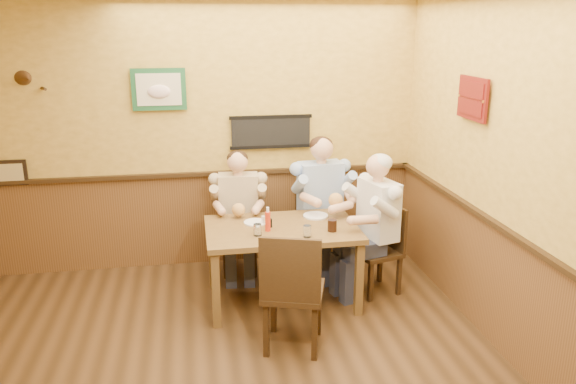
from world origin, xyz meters
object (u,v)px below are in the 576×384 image
object	(u,v)px
water_glass_left	(258,230)
salt_shaker	(263,220)
chair_back_right	(320,229)
diner_blue_polo	(320,212)
chair_back_left	(239,235)
chair_right_end	(376,250)
dining_table	(282,236)
diner_tan_shirt	(239,219)
diner_white_elder	(377,232)
water_glass_mid	(307,231)
pepper_shaker	(270,223)
hot_sauce_bottle	(268,220)
chair_near_side	(293,288)
cola_tumbler	(332,225)

from	to	relation	value
water_glass_left	salt_shaker	distance (m)	0.29
chair_back_right	diner_blue_polo	bearing A→B (deg)	0.00
diner_blue_polo	salt_shaker	xyz separation A→B (m)	(-0.67, -0.55, 0.14)
diner_blue_polo	water_glass_left	xyz separation A→B (m)	(-0.76, -0.83, 0.15)
chair_back_left	diner_blue_polo	world-z (taller)	diner_blue_polo
chair_right_end	diner_blue_polo	bearing A→B (deg)	-160.13
dining_table	diner_tan_shirt	xyz separation A→B (m)	(-0.34, 0.72, -0.06)
diner_white_elder	water_glass_mid	bearing A→B (deg)	-81.98
chair_right_end	water_glass_left	size ratio (longest dim) A/B	8.17
chair_back_right	water_glass_mid	distance (m)	1.05
chair_back_right	chair_right_end	bearing A→B (deg)	-61.89
salt_shaker	pepper_shaker	bearing A→B (deg)	-56.63
dining_table	hot_sauce_bottle	distance (m)	0.25
pepper_shaker	chair_right_end	bearing A→B (deg)	1.19
diner_blue_polo	chair_right_end	bearing A→B (deg)	-61.89
diner_white_elder	water_glass_left	distance (m)	1.22
diner_white_elder	water_glass_left	size ratio (longest dim) A/B	11.67
chair_back_right	chair_right_end	world-z (taller)	chair_back_right
diner_tan_shirt	water_glass_mid	size ratio (longest dim) A/B	11.10
water_glass_mid	pepper_shaker	xyz separation A→B (m)	(-0.28, 0.30, -0.01)
water_glass_mid	hot_sauce_bottle	bearing A→B (deg)	146.95
chair_near_side	cola_tumbler	distance (m)	0.82
water_glass_mid	pepper_shaker	size ratio (longest dim) A/B	1.32
diner_white_elder	hot_sauce_bottle	bearing A→B (deg)	-98.99
cola_tumbler	pepper_shaker	xyz separation A→B (m)	(-0.54, 0.20, -0.01)
diner_white_elder	hot_sauce_bottle	world-z (taller)	diner_white_elder
water_glass_left	chair_back_left	bearing A→B (deg)	95.71
chair_back_left	cola_tumbler	bearing A→B (deg)	-44.90
chair_right_end	dining_table	bearing A→B (deg)	-102.99
water_glass_left	pepper_shaker	world-z (taller)	water_glass_left
chair_near_side	salt_shaker	distance (m)	0.94
chair_near_side	pepper_shaker	distance (m)	0.85
chair_right_end	chair_near_side	bearing A→B (deg)	-64.85
chair_back_right	water_glass_left	world-z (taller)	chair_back_right
chair_back_right	hot_sauce_bottle	xyz separation A→B (m)	(-0.65, -0.73, 0.39)
diner_blue_polo	water_glass_mid	world-z (taller)	diner_blue_polo
salt_shaker	chair_near_side	bearing A→B (deg)	-81.93
water_glass_mid	cola_tumbler	world-z (taller)	cola_tumbler
hot_sauce_bottle	salt_shaker	xyz separation A→B (m)	(-0.02, 0.18, -0.06)
water_glass_mid	pepper_shaker	world-z (taller)	water_glass_mid
chair_right_end	diner_tan_shirt	world-z (taller)	diner_tan_shirt
chair_back_left	hot_sauce_bottle	xyz separation A→B (m)	(0.20, -0.80, 0.44)
water_glass_mid	salt_shaker	distance (m)	0.52
chair_back_left	diner_blue_polo	xyz separation A→B (m)	(0.85, -0.07, 0.24)
hot_sauce_bottle	salt_shaker	bearing A→B (deg)	96.03
diner_white_elder	cola_tumbler	distance (m)	0.58
diner_blue_polo	cola_tumbler	xyz separation A→B (m)	(-0.08, -0.83, 0.15)
chair_near_side	diner_tan_shirt	size ratio (longest dim) A/B	0.86
water_glass_left	salt_shaker	size ratio (longest dim) A/B	1.32
water_glass_mid	cola_tumbler	bearing A→B (deg)	22.48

